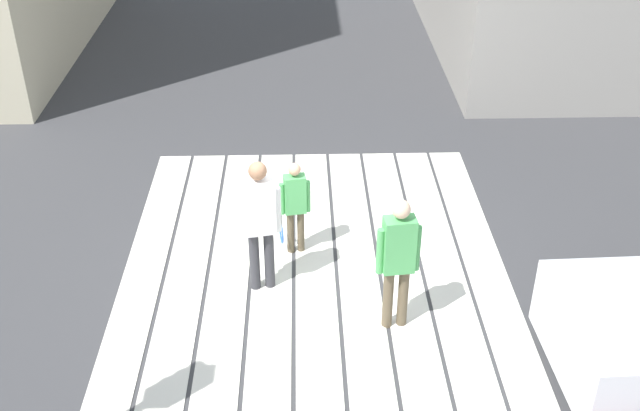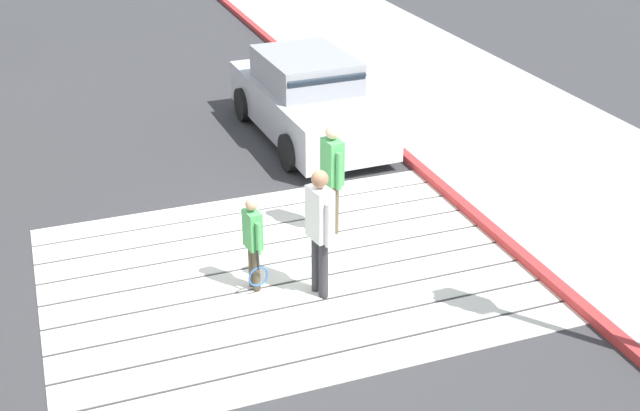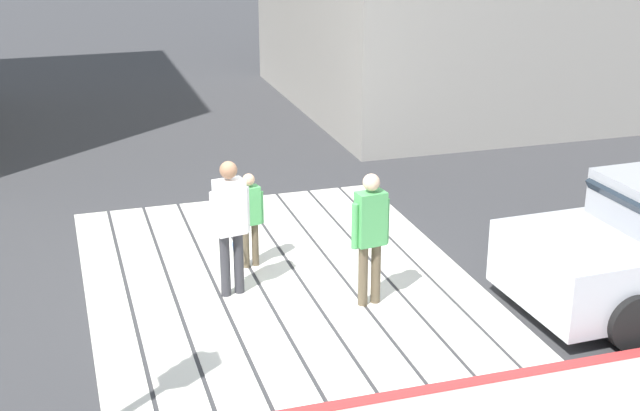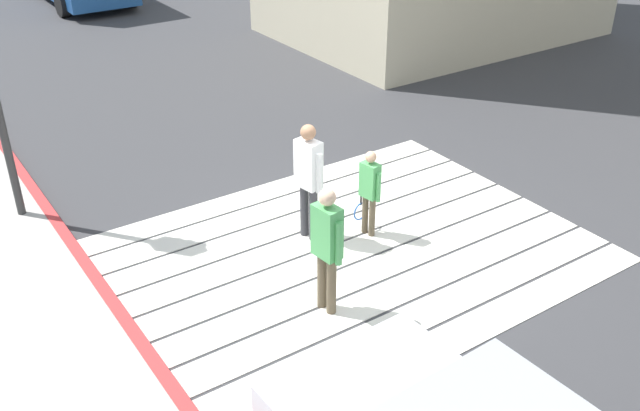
# 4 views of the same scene
# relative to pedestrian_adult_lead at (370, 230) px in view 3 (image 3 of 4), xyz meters

# --- Properties ---
(ground_plane) EXTENTS (120.00, 120.00, 0.00)m
(ground_plane) POSITION_rel_pedestrian_adult_lead_xyz_m (1.05, 0.89, -0.99)
(ground_plane) COLOR #38383A
(crosswalk_stripes) EXTENTS (6.40, 4.90, 0.01)m
(crosswalk_stripes) POSITION_rel_pedestrian_adult_lead_xyz_m (1.05, 0.89, -0.98)
(crosswalk_stripes) COLOR silver
(crosswalk_stripes) RESTS_ON ground
(curb_painted) EXTENTS (0.16, 40.00, 0.13)m
(curb_painted) POSITION_rel_pedestrian_adult_lead_xyz_m (-2.20, 0.89, -0.92)
(curb_painted) COLOR #BC3333
(curb_painted) RESTS_ON ground
(pedestrian_adult_lead) EXTENTS (0.26, 0.49, 1.69)m
(pedestrian_adult_lead) POSITION_rel_pedestrian_adult_lead_xyz_m (0.00, 0.00, 0.00)
(pedestrian_adult_lead) COLOR brown
(pedestrian_adult_lead) RESTS_ON ground
(pedestrian_adult_trailing) EXTENTS (0.29, 0.51, 1.76)m
(pedestrian_adult_trailing) POSITION_rel_pedestrian_adult_lead_xyz_m (0.76, 1.55, 0.04)
(pedestrian_adult_trailing) COLOR #333338
(pedestrian_adult_trailing) RESTS_ON ground
(pedestrian_child_with_racket) EXTENTS (0.28, 0.42, 1.33)m
(pedestrian_child_with_racket) POSITION_rel_pedestrian_adult_lead_xyz_m (1.52, 1.15, -0.24)
(pedestrian_child_with_racket) COLOR brown
(pedestrian_child_with_racket) RESTS_ON ground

